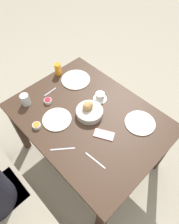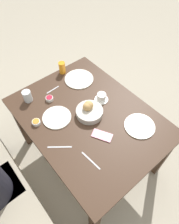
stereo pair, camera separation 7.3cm
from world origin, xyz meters
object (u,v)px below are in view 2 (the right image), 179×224
object	(u,v)px
plate_near_left	(140,126)
plate_far_center	(57,117)
plate_near_right	(79,79)
coffee_cup	(101,97)
jam_bowl_honey	(36,122)
knife_silver	(91,161)
juice_glass	(62,68)
spoon_coffee	(53,90)
bread_basket	(89,111)
fork_silver	(60,147)
jam_bowl_berry	(50,99)
cell_phone	(102,135)
water_tumbler	(27,96)

from	to	relation	value
plate_near_left	plate_far_center	xyz separation A→B (m)	(0.48, 0.44, 0.00)
plate_near_right	coffee_cup	world-z (taller)	coffee_cup
plate_near_left	plate_far_center	size ratio (longest dim) A/B	1.03
plate_near_left	jam_bowl_honey	distance (m)	0.80
coffee_cup	knife_silver	bearing A→B (deg)	130.76
juice_glass	spoon_coffee	distance (m)	0.25
bread_basket	plate_near_left	size ratio (longest dim) A/B	0.91
plate_near_left	coffee_cup	xyz separation A→B (m)	(0.39, 0.04, 0.03)
juice_glass	plate_near_right	bearing A→B (deg)	-160.95
plate_far_center	spoon_coffee	bearing A→B (deg)	-27.64
plate_far_center	jam_bowl_honey	bearing A→B (deg)	70.43
bread_basket	plate_near_right	distance (m)	0.42
plate_near_left	fork_silver	world-z (taller)	plate_near_left
juice_glass	coffee_cup	distance (m)	0.50
jam_bowl_honey	plate_near_right	bearing A→B (deg)	-72.13
spoon_coffee	jam_bowl_honey	bearing A→B (deg)	126.90
bread_basket	jam_bowl_berry	distance (m)	0.37
jam_bowl_honey	cell_phone	size ratio (longest dim) A/B	0.38
plate_near_right	coffee_cup	size ratio (longest dim) A/B	2.27
water_tumbler	coffee_cup	world-z (taller)	water_tumbler
bread_basket	jam_bowl_honey	xyz separation A→B (m)	(0.19, 0.38, -0.02)
plate_near_left	cell_phone	distance (m)	0.30
coffee_cup	jam_bowl_honey	xyz separation A→B (m)	(0.14, 0.55, -0.01)
plate_near_right	cell_phone	bearing A→B (deg)	157.54
water_tumbler	cell_phone	distance (m)	0.71
bread_basket	jam_bowl_honey	distance (m)	0.42
plate_near_right	water_tumbler	size ratio (longest dim) A/B	2.65
water_tumbler	jam_bowl_berry	world-z (taller)	water_tumbler
juice_glass	cell_phone	distance (m)	0.79
plate_far_center	spoon_coffee	distance (m)	0.31
plate_near_left	fork_silver	distance (m)	0.63
plate_near_left	cell_phone	world-z (taller)	plate_near_left
cell_phone	water_tumbler	bearing A→B (deg)	20.20
coffee_cup	cell_phone	xyz separation A→B (m)	(-0.27, 0.23, -0.03)
juice_glass	jam_bowl_honey	world-z (taller)	juice_glass
plate_near_right	juice_glass	distance (m)	0.19
fork_silver	jam_bowl_berry	bearing A→B (deg)	-24.30
water_tumbler	fork_silver	bearing A→B (deg)	174.41
knife_silver	coffee_cup	bearing A→B (deg)	-49.24
knife_silver	cell_phone	xyz separation A→B (m)	(0.10, -0.19, 0.00)
bread_basket	plate_near_left	world-z (taller)	bread_basket
jam_bowl_honey	fork_silver	world-z (taller)	jam_bowl_honey
coffee_cup	jam_bowl_honey	distance (m)	0.57
plate_near_right	cell_phone	size ratio (longest dim) A/B	1.59
bread_basket	plate_far_center	size ratio (longest dim) A/B	0.94
jam_bowl_berry	fork_silver	bearing A→B (deg)	155.70
coffee_cup	bread_basket	bearing A→B (deg)	105.69
jam_bowl_berry	cell_phone	size ratio (longest dim) A/B	0.38
coffee_cup	spoon_coffee	xyz separation A→B (m)	(0.36, 0.25, -0.03)
plate_near_left	knife_silver	world-z (taller)	plate_near_left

